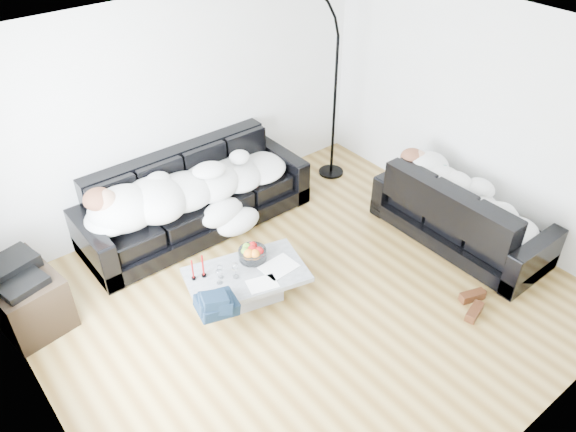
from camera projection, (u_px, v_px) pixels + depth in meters
ground at (306, 300)px, 5.77m from camera, size 5.00×5.00×0.00m
wall_back at (182, 109)px, 6.41m from camera, size 5.00×0.02×2.60m
wall_left at (24, 327)px, 3.74m from camera, size 0.02×4.50×2.60m
wall_right at (480, 117)px, 6.25m from camera, size 0.02×4.50×2.60m
ceiling at (313, 53)px, 4.23m from camera, size 5.00×5.00×0.00m
sofa_back at (195, 195)px, 6.52m from camera, size 2.73×0.94×0.89m
sofa_right at (463, 211)px, 6.33m from camera, size 0.86×2.01×0.81m
sleeper_back at (196, 182)px, 6.37m from camera, size 2.31×0.80×0.46m
sleeper_right at (467, 194)px, 6.20m from camera, size 0.73×1.72×0.42m
teal_cushion at (421, 166)px, 6.51m from camera, size 0.42×0.38×0.20m
coffee_table at (247, 286)px, 5.69m from camera, size 1.31×0.96×0.34m
fruit_bowl at (252, 252)px, 5.71m from camera, size 0.32×0.32×0.18m
wine_glass_a at (220, 272)px, 5.49m from camera, size 0.08×0.08×0.16m
wine_glass_b at (219, 276)px, 5.42m from camera, size 0.07×0.07×0.17m
wine_glass_c at (236, 270)px, 5.49m from camera, size 0.09×0.09×0.18m
candle_left at (193, 270)px, 5.44m from camera, size 0.04×0.04×0.24m
candle_right at (203, 266)px, 5.47m from camera, size 0.06×0.06×0.27m
newspaper_a at (279, 267)px, 5.65m from camera, size 0.37×0.29×0.01m
newspaper_b at (262, 284)px, 5.45m from camera, size 0.34×0.28×0.01m
navy_jacket at (218, 298)px, 5.06m from camera, size 0.42×0.36×0.19m
shoes at (474, 304)px, 5.65m from camera, size 0.48×0.36×0.10m
av_cabinet at (25, 298)px, 5.38m from camera, size 0.69×0.91×0.58m
stereo at (15, 271)px, 5.17m from camera, size 0.51×0.44×0.13m
floor_lamp at (335, 94)px, 7.07m from camera, size 0.86×0.38×2.33m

